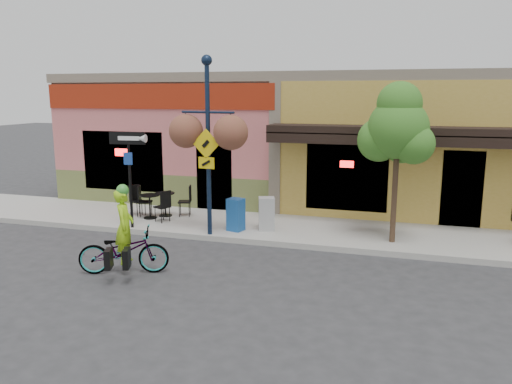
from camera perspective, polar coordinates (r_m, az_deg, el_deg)
ground at (r=12.27m, az=2.64°, el=-7.05°), size 90.00×90.00×0.00m
sidewalk at (r=14.12m, az=4.61°, el=-4.31°), size 24.00×3.00×0.15m
curb at (r=12.76m, az=3.24°, el=-5.99°), size 24.00×0.12×0.15m
building at (r=19.09m, az=8.19°, el=6.30°), size 18.20×8.20×4.50m
bicycle at (r=11.20m, az=-14.88°, el=-6.50°), size 2.04×1.32×1.01m
cyclist_rider at (r=11.09m, az=-14.74°, el=-5.06°), size 0.57×0.69×1.61m
lamp_post at (r=12.99m, az=-5.48°, el=5.12°), size 1.53×0.73×4.66m
one_way_sign at (r=14.18m, az=-14.19°, el=1.30°), size 1.04×0.34×2.67m
cafe_set_left at (r=15.26m, az=-12.05°, el=-1.24°), size 1.76×1.37×0.94m
cafe_set_right at (r=15.46m, az=-10.36°, el=-1.00°), size 1.75×1.24×0.95m
newspaper_box_blue at (r=13.62m, az=-2.33°, el=-2.59°), size 0.48×0.45×0.89m
newspaper_box_grey at (r=13.66m, az=1.22°, el=-2.51°), size 0.52×0.50×0.91m
street_tree at (r=12.74m, az=15.73°, el=3.23°), size 1.63×1.63×4.04m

